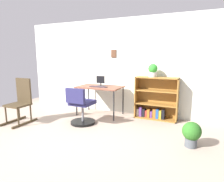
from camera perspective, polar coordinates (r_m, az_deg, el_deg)
ground_plane at (r=3.35m, az=-14.21°, el=-14.95°), size 6.24×6.24×0.00m
wall_back at (r=4.90m, az=1.15°, el=7.26°), size 5.20×0.12×2.31m
desk at (r=4.62m, az=-3.62°, el=0.74°), size 1.06×0.64×0.70m
monitor at (r=4.63m, az=-3.39°, el=2.75°), size 0.21×0.19×0.25m
keyboard at (r=4.50m, az=-4.09°, el=1.28°), size 0.42×0.12×0.02m
office_chair at (r=4.07m, az=-9.14°, el=-5.12°), size 0.52×0.55×0.79m
rocking_chair at (r=4.56m, az=-25.40°, el=-2.61°), size 0.42×0.64×0.95m
bookshelf_low at (r=4.50m, az=12.83°, el=-2.73°), size 0.94×0.30×0.96m
potted_plant_on_shelf at (r=4.36m, az=11.99°, el=6.05°), size 0.21×0.21×0.29m
potted_plant_floor at (r=3.32m, az=22.50°, el=-11.42°), size 0.29×0.29×0.40m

